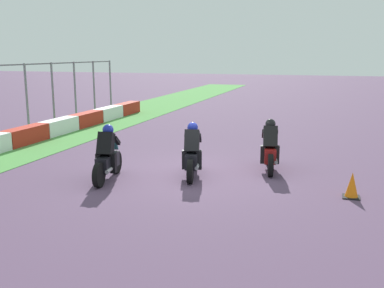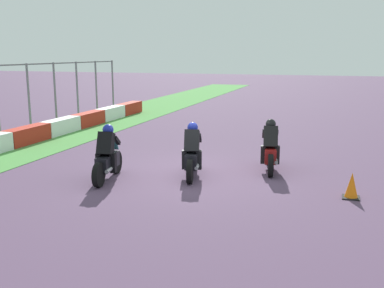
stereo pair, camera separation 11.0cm
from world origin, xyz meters
The scene contains 5 objects.
ground_plane centered at (0.00, 0.00, 0.00)m, with size 120.00×120.00×0.00m, color #553D59.
rider_lane_a centered at (1.06, -2.06, 0.62)m, with size 2.03×0.62×1.51m.
rider_lane_b centered at (-0.23, -0.10, 0.62)m, with size 2.02×0.66×1.51m.
rider_lane_c centered at (-1.27, 1.97, 0.62)m, with size 2.04×0.60×1.51m.
traffic_cone centered at (-0.91, -4.29, 0.29)m, with size 0.40×0.40×0.62m.
Camera 1 is at (-11.83, -3.74, 3.39)m, focal length 42.03 mm.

